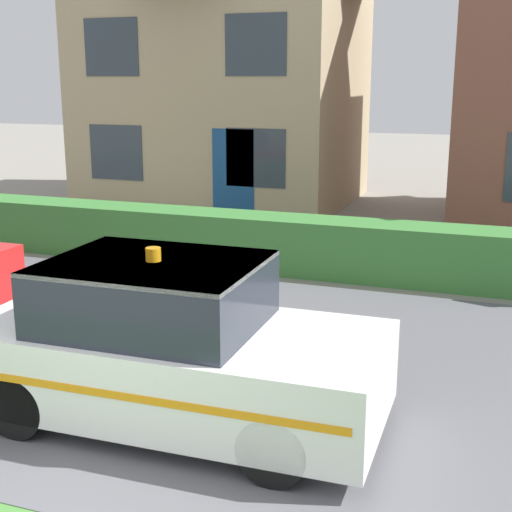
% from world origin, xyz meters
% --- Properties ---
extents(road_strip, '(28.00, 6.57, 0.01)m').
position_xyz_m(road_strip, '(0.00, 3.89, 0.01)').
color(road_strip, '#5B5B60').
rests_on(road_strip, ground).
extents(garden_hedge, '(13.72, 0.87, 0.93)m').
position_xyz_m(garden_hedge, '(0.26, 7.89, 0.47)').
color(garden_hedge, '#3D7F38').
rests_on(garden_hedge, ground).
extents(police_car, '(3.94, 1.83, 1.67)m').
position_xyz_m(police_car, '(0.21, 2.33, 0.74)').
color(police_car, black).
rests_on(police_car, road_strip).
extents(house_left, '(6.77, 5.70, 7.13)m').
position_xyz_m(house_left, '(-4.10, 14.33, 3.63)').
color(house_left, tan).
rests_on(house_left, ground).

